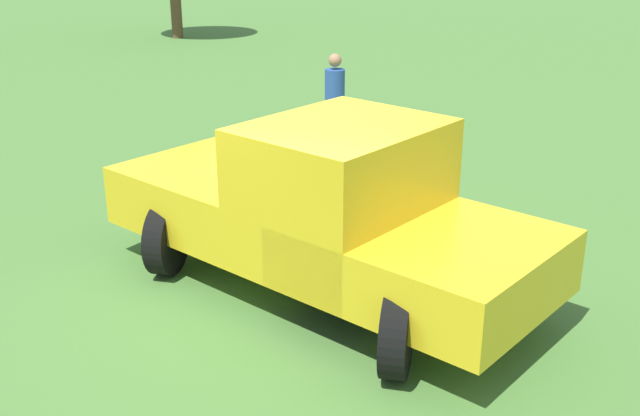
% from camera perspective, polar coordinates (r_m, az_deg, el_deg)
% --- Properties ---
extents(ground_plane, '(80.00, 80.00, 0.00)m').
position_cam_1_polar(ground_plane, '(8.03, -1.87, -5.80)').
color(ground_plane, '#477533').
extents(pickup_truck, '(3.81, 5.04, 1.81)m').
position_cam_1_polar(pickup_truck, '(7.50, 0.70, 0.05)').
color(pickup_truck, black).
rests_on(pickup_truck, ground_plane).
extents(person_bystander, '(0.41, 0.41, 1.61)m').
position_cam_1_polar(person_bystander, '(12.35, 1.11, 8.27)').
color(person_bystander, navy).
rests_on(person_bystander, ground_plane).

